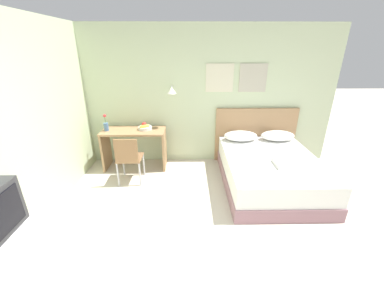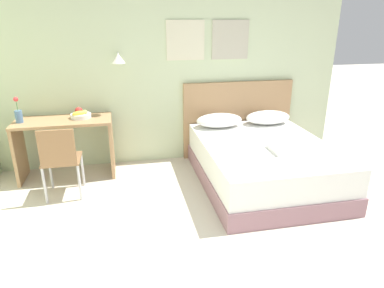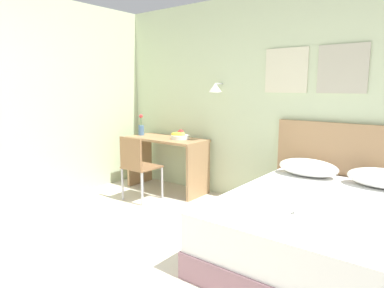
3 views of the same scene
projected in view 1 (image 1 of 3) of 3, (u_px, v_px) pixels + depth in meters
The scene contains 12 objects.
ground_plane at pixel (213, 285), 2.39m from camera, with size 24.00×24.00×0.00m, color beige.
wall_back at pixel (201, 97), 4.60m from camera, with size 5.25×0.31×2.65m.
bed at pixel (269, 171), 4.03m from camera, with size 1.52×1.97×0.54m.
headboard at pixel (255, 135), 4.85m from camera, with size 1.64×0.06×1.12m.
pillow_left at pixel (241, 136), 4.57m from camera, with size 0.65×0.37×0.19m.
pillow_right at pixel (278, 136), 4.58m from camera, with size 0.65×0.37×0.19m.
folded_towel_near_foot at pixel (285, 163), 3.64m from camera, with size 0.32×0.34×0.06m.
desk at pixel (135, 142), 4.56m from camera, with size 1.19×0.54×0.78m.
desk_chair at pixel (128, 157), 4.00m from camera, with size 0.42×0.42×0.87m.
fruit_bowl at pixel (145, 127), 4.50m from camera, with size 0.26×0.26×0.13m.
flower_vase at pixel (106, 125), 4.40m from camera, with size 0.09×0.09×0.32m.
tv_stand at pixel (2, 265), 2.19m from camera, with size 0.42×0.61×0.72m.
Camera 1 is at (-0.24, -1.66, 2.24)m, focal length 22.00 mm.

